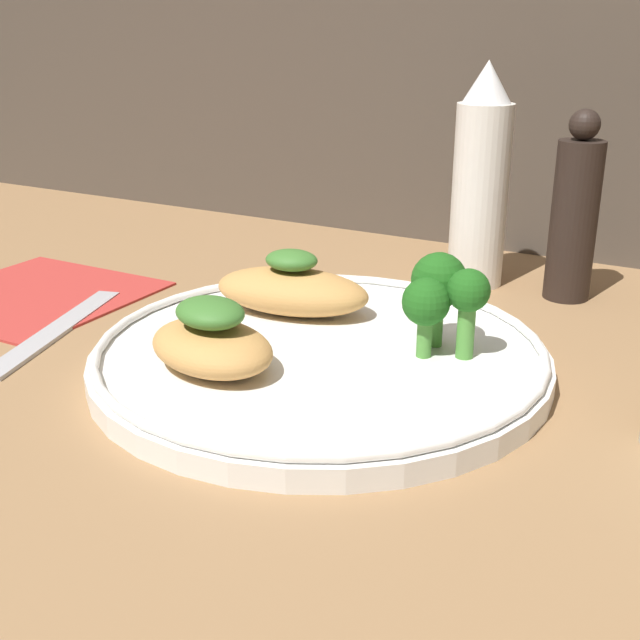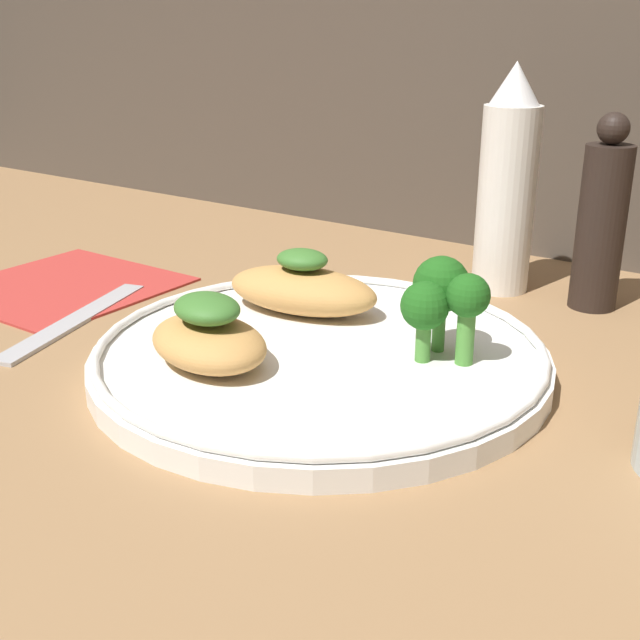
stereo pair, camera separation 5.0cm
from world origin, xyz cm
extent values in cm
cube|color=#936D47|center=(0.00, 0.00, -0.50)|extent=(180.00, 180.00, 1.00)
cylinder|color=white|center=(0.00, 0.00, 0.70)|extent=(29.16, 29.16, 1.40)
torus|color=white|center=(0.00, 0.00, 1.70)|extent=(28.56, 28.56, 0.60)
ellipsoid|color=tan|center=(-4.24, -5.71, 2.78)|extent=(10.03, 8.26, 2.76)
ellipsoid|color=#3D752D|center=(-4.24, -5.71, 4.99)|extent=(5.47, 4.84, 1.67)
ellipsoid|color=tan|center=(-5.10, 5.07, 2.98)|extent=(12.08, 7.46, 3.15)
ellipsoid|color=#3D752D|center=(-5.10, 5.07, 5.28)|extent=(4.19, 3.56, 1.45)
cylinder|color=#4C8E38|center=(8.47, 3.26, 3.13)|extent=(1.10, 1.10, 3.46)
sphere|color=#1E5B19|center=(8.47, 3.26, 5.79)|extent=(2.67, 2.67, 2.67)
cylinder|color=#4C8E38|center=(6.22, 4.17, 2.99)|extent=(0.82, 0.82, 3.19)
sphere|color=#1E5B19|center=(6.22, 4.17, 5.83)|extent=(3.54, 3.54, 3.54)
cylinder|color=#4C8E38|center=(6.20, 2.16, 2.68)|extent=(0.94, 0.94, 2.57)
sphere|color=#1E5B19|center=(6.20, 2.16, 5.01)|extent=(2.98, 2.98, 2.98)
cylinder|color=white|center=(2.80, 22.01, 7.45)|extent=(4.58, 4.58, 14.90)
cone|color=white|center=(2.80, 22.01, 16.54)|extent=(3.90, 3.90, 3.28)
cylinder|color=black|center=(10.52, 22.01, 6.27)|extent=(3.61, 3.61, 12.53)
sphere|color=black|center=(10.52, 22.01, 13.71)|extent=(2.35, 2.35, 2.35)
cube|color=#B2B2B7|center=(-19.77, -3.51, 0.30)|extent=(6.53, 16.62, 0.60)
cube|color=#B2332D|center=(-27.15, 1.27, 0.20)|extent=(16.10, 16.10, 0.40)
camera|label=1|loc=(22.83, -41.26, 21.30)|focal=45.00mm
camera|label=2|loc=(27.11, -38.59, 21.30)|focal=45.00mm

